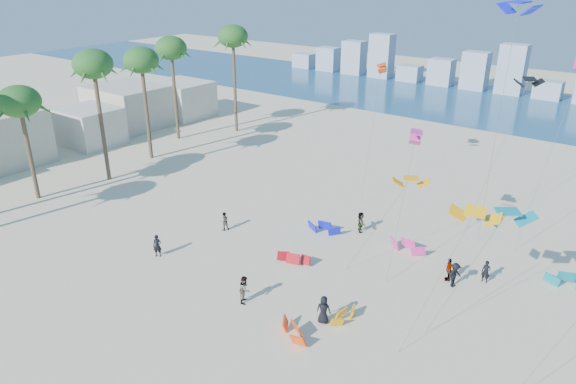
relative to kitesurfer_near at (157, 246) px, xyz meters
The scene contains 10 objects.
ground 9.39m from the kitesurfer_near, 66.22° to the right, with size 220.00×220.00×0.00m, color beige.
ocean 63.56m from the kitesurfer_near, 86.60° to the left, with size 220.00×220.00×0.00m, color navy.
kitesurfer_near is the anchor object (origin of this frame).
kitesurfer_mid 9.21m from the kitesurfer_near, ahead, with size 0.93×0.72×1.91m, color gray.
kitesurfers_far 16.35m from the kitesurfer_near, 31.59° to the left, with size 20.77×13.25×1.86m.
grounded_kites 17.09m from the kitesurfer_near, 29.32° to the left, with size 20.96×17.78×0.94m.
flying_kites 27.66m from the kitesurfer_near, 34.87° to the left, with size 31.99×25.07×18.59m.
palm_row 21.98m from the kitesurfer_near, 157.02° to the left, with size 8.86×44.80×13.72m.
beachfront_buildings 32.39m from the kitesurfer_near, 157.72° to the left, with size 11.50×43.00×6.00m.
distant_skyline 73.52m from the kitesurfer_near, 87.99° to the left, with size 85.00×3.00×8.40m.
Camera 1 is at (25.00, -13.39, 20.26)m, focal length 32.76 mm.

